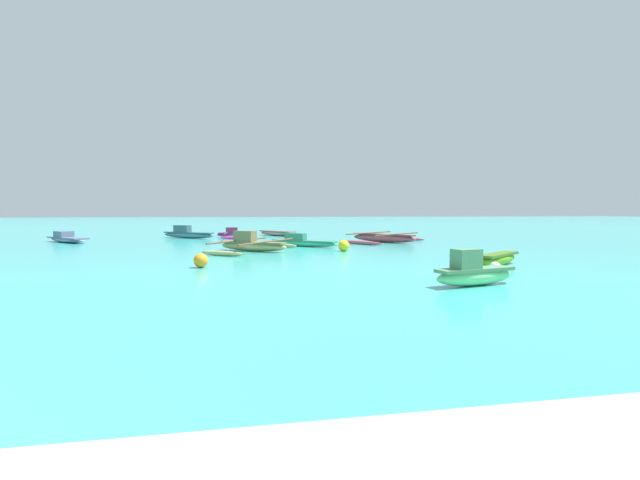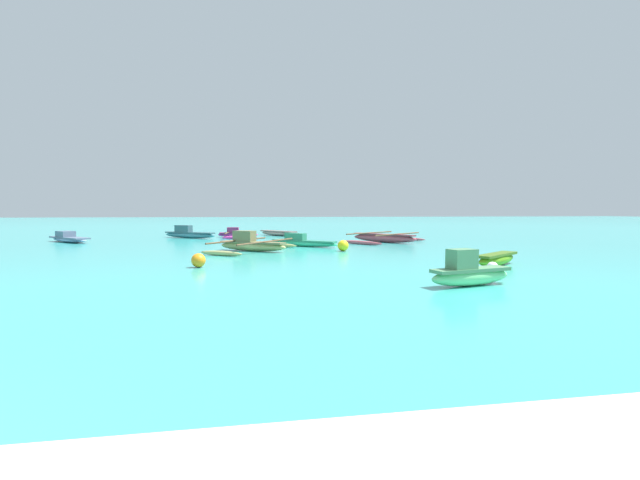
# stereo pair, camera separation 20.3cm
# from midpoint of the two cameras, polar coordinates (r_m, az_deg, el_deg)

# --- Properties ---
(moored_boat_0) EXTENTS (3.61, 2.82, 0.82)m
(moored_boat_0) POSITION_cam_midpoint_polar(r_m,az_deg,el_deg) (28.69, -16.93, 0.83)
(moored_boat_0) COLOR teal
(moored_boat_0) RESTS_ON ground_plane
(moored_boat_1) EXTENTS (3.22, 2.83, 0.64)m
(moored_boat_1) POSITION_cam_midpoint_polar(r_m,az_deg,el_deg) (21.07, -2.11, -0.24)
(moored_boat_1) COLOR #3AD099
(moored_boat_1) RESTS_ON ground_plane
(moored_boat_2) EXTENTS (5.21, 4.89, 0.53)m
(moored_boat_2) POSITION_cam_midpoint_polar(r_m,az_deg,el_deg) (24.06, 8.74, 0.27)
(moored_boat_2) COLOR #BA4D5A
(moored_boat_2) RESTS_ON ground_plane
(moored_boat_3) EXTENTS (3.11, 3.20, 0.61)m
(moored_boat_3) POSITION_cam_midpoint_polar(r_m,az_deg,el_deg) (27.71, -30.32, 0.20)
(moored_boat_3) COLOR #819FC9
(moored_boat_3) RESTS_ON ground_plane
(moored_boat_4) EXTENTS (2.66, 4.55, 0.65)m
(moored_boat_4) POSITION_cam_midpoint_polar(r_m,az_deg,el_deg) (29.02, -10.78, 0.82)
(moored_boat_4) COLOR #D73796
(moored_boat_4) RESTS_ON ground_plane
(moored_boat_5) EXTENTS (2.63, 3.18, 0.35)m
(moored_boat_5) POSITION_cam_midpoint_polar(r_m,az_deg,el_deg) (30.17, -5.37, 0.95)
(moored_boat_5) COLOR tan
(moored_boat_5) RESTS_ON ground_plane
(moored_boat_6) EXTENTS (2.26, 0.98, 0.87)m
(moored_boat_6) POSITION_cam_midpoint_polar(r_m,az_deg,el_deg) (10.63, 19.79, -4.13)
(moored_boat_6) COLOR #78DA89
(moored_boat_6) RESTS_ON ground_plane
(moored_boat_7) EXTENTS (4.24, 4.84, 0.88)m
(moored_boat_7) POSITION_cam_midpoint_polar(r_m,az_deg,el_deg) (18.82, -8.85, -0.59)
(moored_boat_7) COLOR tan
(moored_boat_7) RESTS_ON ground_plane
(moored_boat_8) EXTENTS (2.26, 1.83, 0.39)m
(moored_boat_8) POSITION_cam_midpoint_polar(r_m,az_deg,el_deg) (14.81, 22.86, -2.33)
(moored_boat_8) COLOR #609F19
(moored_boat_8) RESTS_ON ground_plane
(mooring_buoy_0) EXTENTS (0.49, 0.49, 0.49)m
(mooring_buoy_0) POSITION_cam_midpoint_polar(r_m,az_deg,el_deg) (18.59, 3.40, -0.75)
(mooring_buoy_0) COLOR yellow
(mooring_buoy_0) RESTS_ON ground_plane
(mooring_buoy_1) EXTENTS (0.44, 0.44, 0.44)m
(mooring_buoy_1) POSITION_cam_midpoint_polar(r_m,az_deg,el_deg) (13.75, -15.50, -2.63)
(mooring_buoy_1) COLOR orange
(mooring_buoy_1) RESTS_ON ground_plane
(mooring_buoy_2) EXTENTS (0.32, 0.32, 0.32)m
(mooring_buoy_2) POSITION_cam_midpoint_polar(r_m,az_deg,el_deg) (12.98, 22.43, -3.42)
(mooring_buoy_2) COLOR white
(mooring_buoy_2) RESTS_ON ground_plane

